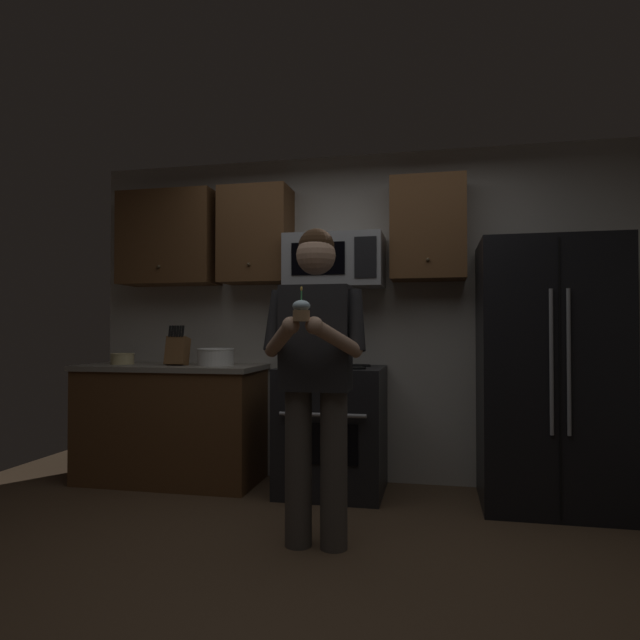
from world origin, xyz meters
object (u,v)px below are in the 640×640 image
Objects in this scene: bowl_large_white at (216,356)px; bowl_small_colored at (122,358)px; cupcake at (301,310)px; oven_range at (332,429)px; person at (316,366)px; knife_block at (177,350)px; microwave at (335,261)px; refrigerator at (548,373)px.

bowl_small_colored is at bearing 179.86° from bowl_large_white.
bowl_small_colored is at bearing 142.76° from cupcake.
oven_range is at bearing 94.33° from cupcake.
bowl_large_white is at bearing 134.09° from person.
knife_block reaches higher than bowl_small_colored.
microwave is 4.26× the size of cupcake.
person is at bearing -84.91° from microwave.
microwave is 1.38m from person.
oven_range is 1.18m from person.
refrigerator is at bearing -1.11° from bowl_large_white.
knife_block is 1.91m from cupcake.
person is (-1.40, -1.01, 0.10)m from refrigerator.
bowl_small_colored is 1.09× the size of cupcake.
bowl_small_colored is (-0.80, 0.00, -0.02)m from bowl_large_white.
cupcake reaches higher than bowl_small_colored.
bowl_small_colored is at bearing 179.67° from oven_range.
refrigerator is at bearing -0.20° from knife_block.
bowl_small_colored is 0.11× the size of person.
microwave is at bearing 95.09° from person.
microwave is at bearing 93.98° from cupcake.
microwave is 1.18m from bowl_large_white.
oven_range is 3.23× the size of bowl_large_white.
bowl_large_white reaches higher than bowl_small_colored.
oven_range is 2.91× the size of knife_block.
microwave reaches higher than bowl_large_white.
person is at bearing -144.04° from refrigerator.
bowl_small_colored is (-0.50, 0.04, -0.07)m from knife_block.
bowl_small_colored is (-1.72, -0.11, -0.75)m from microwave.
person is (1.33, -1.02, -0.04)m from knife_block.
bowl_small_colored is at bearing -176.37° from microwave.
knife_block reaches higher than oven_range.
refrigerator is (1.50, -0.16, -0.82)m from microwave.
refrigerator is 10.35× the size of cupcake.
knife_block is at bearing -172.95° from bowl_large_white.
microwave is 1.41m from knife_block.
refrigerator is 5.63× the size of knife_block.
oven_range is at bearing 95.67° from person.
microwave is 1.72m from refrigerator.
microwave is 3.91× the size of bowl_small_colored.
bowl_large_white is (-0.92, -0.11, -0.73)m from microwave.
bowl_large_white is at bearing 7.05° from knife_block.
microwave is 2.31× the size of knife_block.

